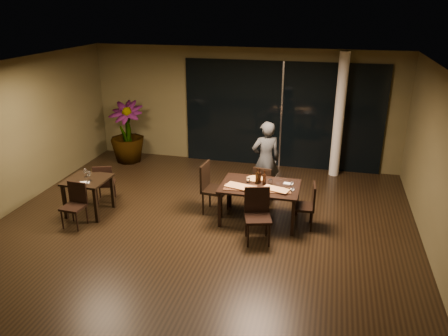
% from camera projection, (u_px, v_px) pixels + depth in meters
% --- Properties ---
extents(ground, '(8.00, 8.00, 0.00)m').
position_uv_depth(ground, '(199.00, 234.00, 8.13)').
color(ground, black).
rests_on(ground, ground).
extents(wall_back, '(8.00, 0.10, 3.00)m').
position_uv_depth(wall_back, '(244.00, 107.00, 11.26)').
color(wall_back, '#4D4629').
rests_on(wall_back, ground).
extents(wall_front, '(8.00, 0.10, 3.00)m').
position_uv_depth(wall_front, '(64.00, 306.00, 3.93)').
color(wall_front, '#4D4629').
rests_on(wall_front, ground).
extents(ceiling, '(8.00, 8.00, 0.04)m').
position_uv_depth(ceiling, '(195.00, 70.00, 7.05)').
color(ceiling, silver).
rests_on(ceiling, wall_back).
extents(window_panel, '(5.00, 0.06, 2.70)m').
position_uv_depth(window_panel, '(282.00, 115.00, 11.01)').
color(window_panel, black).
rests_on(window_panel, ground).
extents(column, '(0.24, 0.24, 3.00)m').
position_uv_depth(column, '(339.00, 116.00, 10.36)').
color(column, silver).
rests_on(column, ground).
extents(main_table, '(1.50, 1.00, 0.75)m').
position_uv_depth(main_table, '(260.00, 189.00, 8.39)').
color(main_table, black).
rests_on(main_table, ground).
extents(side_table, '(0.80, 0.80, 0.75)m').
position_uv_depth(side_table, '(88.00, 185.00, 8.72)').
color(side_table, black).
rests_on(side_table, ground).
extents(chair_main_far, '(0.45, 0.45, 0.85)m').
position_uv_depth(chair_main_far, '(263.00, 183.00, 9.16)').
color(chair_main_far, black).
rests_on(chair_main_far, ground).
extents(chair_main_near, '(0.56, 0.56, 0.98)m').
position_uv_depth(chair_main_near, '(257.00, 212.00, 7.76)').
color(chair_main_near, black).
rests_on(chair_main_near, ground).
extents(chair_main_left, '(0.52, 0.52, 1.04)m').
position_uv_depth(chair_main_left, '(211.00, 185.00, 8.79)').
color(chair_main_left, black).
rests_on(chair_main_left, ground).
extents(chair_main_right, '(0.45, 0.45, 0.89)m').
position_uv_depth(chair_main_right, '(307.00, 203.00, 8.21)').
color(chair_main_right, black).
rests_on(chair_main_right, ground).
extents(chair_side_far, '(0.51, 0.51, 0.86)m').
position_uv_depth(chair_side_far, '(104.00, 182.00, 9.24)').
color(chair_side_far, black).
rests_on(chair_side_far, ground).
extents(chair_side_near, '(0.42, 0.42, 0.85)m').
position_uv_depth(chair_side_near, '(75.00, 202.00, 8.30)').
color(chair_side_near, black).
rests_on(chair_side_near, ground).
extents(diner, '(0.68, 0.59, 1.70)m').
position_uv_depth(diner, '(266.00, 160.00, 9.42)').
color(diner, '#2D2F32').
rests_on(diner, ground).
extents(potted_plant, '(0.94, 0.94, 1.61)m').
position_uv_depth(potted_plant, '(127.00, 132.00, 11.53)').
color(potted_plant, '#26521B').
rests_on(potted_plant, ground).
extents(pizza_board_left, '(0.65, 0.37, 0.01)m').
position_uv_depth(pizza_board_left, '(240.00, 188.00, 8.25)').
color(pizza_board_left, '#442516').
rests_on(pizza_board_left, main_table).
extents(pizza_board_right, '(0.59, 0.35, 0.01)m').
position_uv_depth(pizza_board_right, '(276.00, 190.00, 8.13)').
color(pizza_board_right, '#4F2D19').
rests_on(pizza_board_right, main_table).
extents(oblong_pizza_left, '(0.59, 0.38, 0.02)m').
position_uv_depth(oblong_pizza_left, '(240.00, 187.00, 8.24)').
color(oblong_pizza_left, maroon).
rests_on(oblong_pizza_left, pizza_board_left).
extents(oblong_pizza_right, '(0.52, 0.34, 0.02)m').
position_uv_depth(oblong_pizza_right, '(276.00, 189.00, 8.13)').
color(oblong_pizza_right, '#6B0D09').
rests_on(oblong_pizza_right, pizza_board_right).
extents(round_pizza, '(0.32, 0.32, 0.01)m').
position_uv_depth(round_pizza, '(255.00, 179.00, 8.65)').
color(round_pizza, '#BB3614').
rests_on(round_pizza, main_table).
extents(bottle_a, '(0.07, 0.07, 0.32)m').
position_uv_depth(bottle_a, '(257.00, 176.00, 8.38)').
color(bottle_a, black).
rests_on(bottle_a, main_table).
extents(bottle_b, '(0.06, 0.06, 0.29)m').
position_uv_depth(bottle_b, '(264.00, 178.00, 8.34)').
color(bottle_b, black).
rests_on(bottle_b, main_table).
extents(bottle_c, '(0.07, 0.07, 0.30)m').
position_uv_depth(bottle_c, '(259.00, 176.00, 8.41)').
color(bottle_c, black).
rests_on(bottle_c, main_table).
extents(tumbler_left, '(0.07, 0.07, 0.08)m').
position_uv_depth(tumbler_left, '(248.00, 180.00, 8.49)').
color(tumbler_left, white).
rests_on(tumbler_left, main_table).
extents(tumbler_right, '(0.08, 0.08, 0.09)m').
position_uv_depth(tumbler_right, '(270.00, 182.00, 8.41)').
color(tumbler_right, white).
rests_on(tumbler_right, main_table).
extents(napkin_near, '(0.20, 0.13, 0.01)m').
position_uv_depth(napkin_near, '(289.00, 189.00, 8.17)').
color(napkin_near, white).
rests_on(napkin_near, main_table).
extents(napkin_far, '(0.19, 0.13, 0.01)m').
position_uv_depth(napkin_far, '(288.00, 184.00, 8.42)').
color(napkin_far, white).
rests_on(napkin_far, main_table).
extents(wine_glass_a, '(0.07, 0.07, 0.17)m').
position_uv_depth(wine_glass_a, '(85.00, 173.00, 8.73)').
color(wine_glass_a, white).
rests_on(wine_glass_a, side_table).
extents(wine_glass_b, '(0.09, 0.09, 0.19)m').
position_uv_depth(wine_glass_b, '(89.00, 176.00, 8.55)').
color(wine_glass_b, white).
rests_on(wine_glass_b, side_table).
extents(side_napkin, '(0.21, 0.17, 0.01)m').
position_uv_depth(side_napkin, '(85.00, 183.00, 8.47)').
color(side_napkin, white).
rests_on(side_napkin, side_table).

